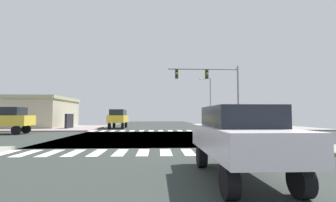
{
  "coord_description": "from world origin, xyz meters",
  "views": [
    {
      "loc": [
        -0.14,
        -18.0,
        1.65
      ],
      "look_at": [
        0.93,
        5.28,
        3.02
      ],
      "focal_mm": 25.55,
      "sensor_mm": 36.0,
      "label": 1
    }
  ],
  "objects_px": {
    "traffic_signal_mast": "(212,82)",
    "suv_trailing_2": "(118,117)",
    "street_lamp": "(209,97)",
    "bank_building": "(21,113)",
    "sedan_nearside_1": "(239,135)",
    "suv_farside_1": "(3,118)"
  },
  "relations": [
    {
      "from": "traffic_signal_mast",
      "to": "suv_trailing_2",
      "type": "bearing_deg",
      "value": 157.63
    },
    {
      "from": "traffic_signal_mast",
      "to": "street_lamp",
      "type": "xyz_separation_m",
      "value": [
        1.79,
        9.7,
        -0.89
      ]
    },
    {
      "from": "bank_building",
      "to": "sedan_nearside_1",
      "type": "height_order",
      "value": "bank_building"
    },
    {
      "from": "street_lamp",
      "to": "suv_farside_1",
      "type": "bearing_deg",
      "value": -146.57
    },
    {
      "from": "traffic_signal_mast",
      "to": "sedan_nearside_1",
      "type": "relative_size",
      "value": 1.82
    },
    {
      "from": "street_lamp",
      "to": "suv_trailing_2",
      "type": "height_order",
      "value": "street_lamp"
    },
    {
      "from": "street_lamp",
      "to": "sedan_nearside_1",
      "type": "height_order",
      "value": "street_lamp"
    },
    {
      "from": "traffic_signal_mast",
      "to": "suv_trailing_2",
      "type": "distance_m",
      "value": 12.33
    },
    {
      "from": "sedan_nearside_1",
      "to": "street_lamp",
      "type": "bearing_deg",
      "value": 79.16
    },
    {
      "from": "suv_trailing_2",
      "to": "street_lamp",
      "type": "bearing_deg",
      "value": -157.41
    },
    {
      "from": "bank_building",
      "to": "suv_farside_1",
      "type": "relative_size",
      "value": 2.99
    },
    {
      "from": "bank_building",
      "to": "suv_trailing_2",
      "type": "distance_m",
      "value": 12.99
    },
    {
      "from": "traffic_signal_mast",
      "to": "sedan_nearside_1",
      "type": "height_order",
      "value": "traffic_signal_mast"
    },
    {
      "from": "suv_trailing_2",
      "to": "traffic_signal_mast",
      "type": "bearing_deg",
      "value": 157.63
    },
    {
      "from": "traffic_signal_mast",
      "to": "suv_trailing_2",
      "type": "relative_size",
      "value": 1.7
    },
    {
      "from": "traffic_signal_mast",
      "to": "bank_building",
      "type": "bearing_deg",
      "value": 165.46
    },
    {
      "from": "bank_building",
      "to": "sedan_nearside_1",
      "type": "relative_size",
      "value": 3.2
    },
    {
      "from": "street_lamp",
      "to": "suv_trailing_2",
      "type": "xyz_separation_m",
      "value": [
        -12.61,
        -5.25,
        -2.99
      ]
    },
    {
      "from": "suv_farside_1",
      "to": "suv_trailing_2",
      "type": "bearing_deg",
      "value": 135.58
    },
    {
      "from": "street_lamp",
      "to": "bank_building",
      "type": "distance_m",
      "value": 25.83
    },
    {
      "from": "street_lamp",
      "to": "suv_farside_1",
      "type": "height_order",
      "value": "street_lamp"
    },
    {
      "from": "sedan_nearside_1",
      "to": "suv_farside_1",
      "type": "distance_m",
      "value": 21.83
    }
  ]
}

